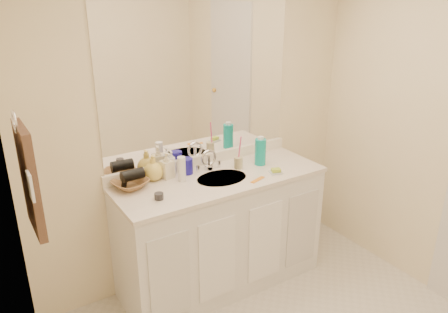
% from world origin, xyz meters
% --- Properties ---
extents(wall_back, '(2.60, 0.02, 2.40)m').
position_xyz_m(wall_back, '(0.00, 1.30, 1.20)').
color(wall_back, '#F9E9C3').
rests_on(wall_back, floor).
extents(wall_left, '(0.02, 2.60, 2.40)m').
position_xyz_m(wall_left, '(-1.30, 0.00, 1.20)').
color(wall_left, '#F9E9C3').
rests_on(wall_left, floor).
extents(vanity_cabinet, '(1.50, 0.55, 0.85)m').
position_xyz_m(vanity_cabinet, '(0.00, 1.02, 0.42)').
color(vanity_cabinet, white).
rests_on(vanity_cabinet, floor).
extents(countertop, '(1.52, 0.57, 0.03)m').
position_xyz_m(countertop, '(0.00, 1.02, 0.86)').
color(countertop, silver).
rests_on(countertop, vanity_cabinet).
extents(backsplash, '(1.52, 0.03, 0.08)m').
position_xyz_m(backsplash, '(0.00, 1.29, 0.92)').
color(backsplash, white).
rests_on(backsplash, countertop).
extents(sink_basin, '(0.37, 0.37, 0.02)m').
position_xyz_m(sink_basin, '(0.00, 1.00, 0.87)').
color(sink_basin, beige).
rests_on(sink_basin, countertop).
extents(faucet, '(0.02, 0.02, 0.11)m').
position_xyz_m(faucet, '(0.00, 1.18, 0.94)').
color(faucet, silver).
rests_on(faucet, countertop).
extents(mirror, '(1.48, 0.01, 1.20)m').
position_xyz_m(mirror, '(0.00, 1.29, 1.56)').
color(mirror, white).
rests_on(mirror, wall_back).
extents(blue_mug, '(0.09, 0.09, 0.12)m').
position_xyz_m(blue_mug, '(-0.17, 1.20, 0.94)').
color(blue_mug, '#1C169E').
rests_on(blue_mug, countertop).
extents(tan_cup, '(0.07, 0.07, 0.09)m').
position_xyz_m(tan_cup, '(0.20, 1.09, 0.92)').
color(tan_cup, '#BCB385').
rests_on(tan_cup, countertop).
extents(toothbrush, '(0.01, 0.04, 0.20)m').
position_xyz_m(toothbrush, '(0.21, 1.09, 1.03)').
color(toothbrush, '#DD3A7F').
rests_on(toothbrush, tan_cup).
extents(mouthwash_bottle, '(0.10, 0.10, 0.20)m').
position_xyz_m(mouthwash_bottle, '(0.38, 1.07, 0.98)').
color(mouthwash_bottle, '#0DA09A').
rests_on(mouthwash_bottle, countertop).
extents(soap_dish, '(0.10, 0.09, 0.01)m').
position_xyz_m(soap_dish, '(0.37, 0.87, 0.89)').
color(soap_dish, silver).
rests_on(soap_dish, countertop).
extents(green_soap, '(0.08, 0.06, 0.02)m').
position_xyz_m(green_soap, '(0.37, 0.87, 0.90)').
color(green_soap, '#AAC830').
rests_on(green_soap, soap_dish).
extents(orange_comb, '(0.14, 0.07, 0.01)m').
position_xyz_m(orange_comb, '(0.19, 0.84, 0.88)').
color(orange_comb, orange).
rests_on(orange_comb, countertop).
extents(dark_jar, '(0.07, 0.07, 0.04)m').
position_xyz_m(dark_jar, '(-0.51, 0.93, 0.90)').
color(dark_jar, '#29282E').
rests_on(dark_jar, countertop).
extents(extra_white_bottle, '(0.07, 0.07, 0.18)m').
position_xyz_m(extra_white_bottle, '(-0.26, 1.11, 0.97)').
color(extra_white_bottle, white).
rests_on(extra_white_bottle, countertop).
extents(soap_bottle_white, '(0.08, 0.08, 0.18)m').
position_xyz_m(soap_bottle_white, '(-0.27, 1.25, 0.97)').
color(soap_bottle_white, white).
rests_on(soap_bottle_white, countertop).
extents(soap_bottle_cream, '(0.10, 0.10, 0.19)m').
position_xyz_m(soap_bottle_cream, '(-0.32, 1.22, 0.97)').
color(soap_bottle_cream, '#F0E6C4').
rests_on(soap_bottle_cream, countertop).
extents(soap_bottle_yellow, '(0.14, 0.14, 0.18)m').
position_xyz_m(soap_bottle_yellow, '(-0.42, 1.23, 0.97)').
color(soap_bottle_yellow, '#E3C958').
rests_on(soap_bottle_yellow, countertop).
extents(wicker_basket, '(0.29, 0.29, 0.06)m').
position_xyz_m(wicker_basket, '(-0.60, 1.19, 0.91)').
color(wicker_basket, brown).
rests_on(wicker_basket, countertop).
extents(hair_dryer, '(0.16, 0.08, 0.08)m').
position_xyz_m(hair_dryer, '(-0.58, 1.19, 0.97)').
color(hair_dryer, black).
rests_on(hair_dryer, wicker_basket).
extents(towel_ring, '(0.01, 0.11, 0.11)m').
position_xyz_m(towel_ring, '(-1.27, 0.77, 1.55)').
color(towel_ring, silver).
rests_on(towel_ring, wall_left).
extents(hand_towel, '(0.04, 0.32, 0.55)m').
position_xyz_m(hand_towel, '(-1.25, 0.77, 1.25)').
color(hand_towel, '#37261D').
rests_on(hand_towel, towel_ring).
extents(switch_plate, '(0.01, 0.08, 0.13)m').
position_xyz_m(switch_plate, '(-1.27, 0.57, 1.30)').
color(switch_plate, white).
rests_on(switch_plate, wall_left).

